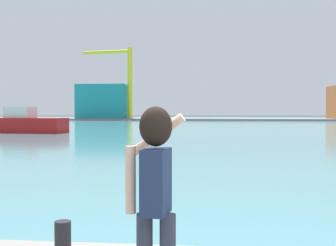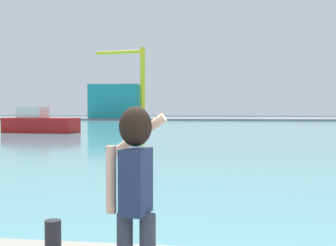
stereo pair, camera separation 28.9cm
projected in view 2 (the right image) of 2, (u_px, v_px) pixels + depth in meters
ground_plane at (229, 128)px, 52.97m from camera, size 220.00×220.00×0.00m
harbor_water at (229, 127)px, 54.95m from camera, size 140.00×100.00×0.02m
far_shore_dock at (229, 119)px, 94.55m from camera, size 140.00×20.00×0.37m
person_photographer at (135, 185)px, 3.76m from camera, size 0.53×0.56×1.74m
harbor_bollard at (53, 237)px, 5.21m from camera, size 0.19×0.19×0.40m
boat_moored at (40, 123)px, 41.66m from camera, size 7.22×3.34×2.42m
warehouse_left at (117, 102)px, 93.00m from camera, size 10.11×8.11×7.02m
port_crane at (136, 75)px, 90.13m from camera, size 10.76×2.84×14.51m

